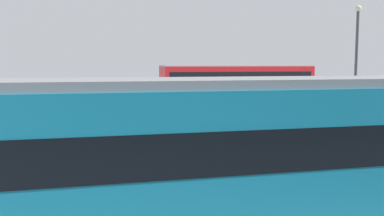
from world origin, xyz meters
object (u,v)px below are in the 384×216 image
pedestrian_near_railing (159,119)px  double_decker_bus (237,89)px  tram_yellow (153,156)px  pedestrian_crossing (225,133)px  street_lamp (356,59)px  info_sign (84,111)px

pedestrian_near_railing → double_decker_bus: bearing=-138.0°
double_decker_bus → tram_yellow: bearing=57.1°
pedestrian_crossing → street_lamp: street_lamp is taller
pedestrian_crossing → pedestrian_near_railing: bearing=-71.5°
tram_yellow → pedestrian_crossing: (-5.41, -7.24, -0.93)m
double_decker_bus → pedestrian_crossing: double_decker_bus is taller
double_decker_bus → pedestrian_near_railing: size_ratio=6.75×
street_lamp → tram_yellow: bearing=33.2°
double_decker_bus → pedestrian_near_railing: bearing=42.0°
pedestrian_near_railing → pedestrian_crossing: 4.70m
tram_yellow → pedestrian_near_railing: (-3.92, -11.70, -0.79)m
double_decker_bus → info_sign: 15.40m
pedestrian_near_railing → info_sign: size_ratio=0.73×
pedestrian_crossing → info_sign: bearing=-33.4°
double_decker_bus → tram_yellow: (12.67, 19.57, -0.11)m
info_sign → double_decker_bus: bearing=-145.3°
info_sign → street_lamp: size_ratio=0.35×
pedestrian_crossing → street_lamp: (-9.43, -2.47, 3.23)m
info_sign → street_lamp: 15.06m
pedestrian_near_railing → street_lamp: street_lamp is taller
double_decker_bus → pedestrian_near_railing: double_decker_bus is taller
double_decker_bus → pedestrian_near_railing: 11.81m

